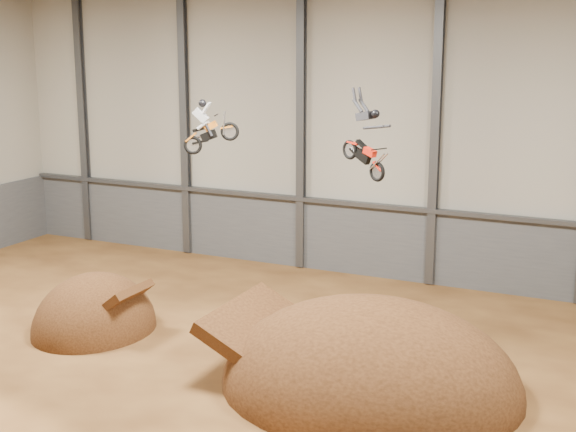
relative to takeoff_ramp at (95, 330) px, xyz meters
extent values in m
plane|color=#533116|center=(7.05, -3.19, 0.00)|extent=(40.00, 40.00, 0.00)
cube|color=#AEA99A|center=(7.05, 11.81, 7.00)|extent=(40.00, 0.10, 14.00)
cube|color=#54575B|center=(7.05, 11.71, 1.75)|extent=(39.80, 0.18, 3.50)
cube|color=#47494F|center=(7.05, 11.56, 3.55)|extent=(39.80, 0.35, 0.20)
cube|color=#47494F|center=(-9.62, 11.61, 7.00)|extent=(0.40, 0.36, 13.90)
cube|color=#47494F|center=(-2.95, 11.61, 7.00)|extent=(0.40, 0.36, 13.90)
cube|color=#47494F|center=(3.71, 11.61, 7.00)|extent=(0.40, 0.36, 13.90)
cube|color=#47494F|center=(10.38, 11.61, 7.00)|extent=(0.40, 0.36, 13.90)
ellipsoid|color=#361C0D|center=(0.00, 0.00, 0.00)|extent=(4.60, 5.31, 4.60)
ellipsoid|color=#361C0D|center=(11.66, -0.41, 0.00)|extent=(10.09, 8.93, 5.82)
camera|label=1|loc=(19.76, -23.92, 11.35)|focal=50.00mm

